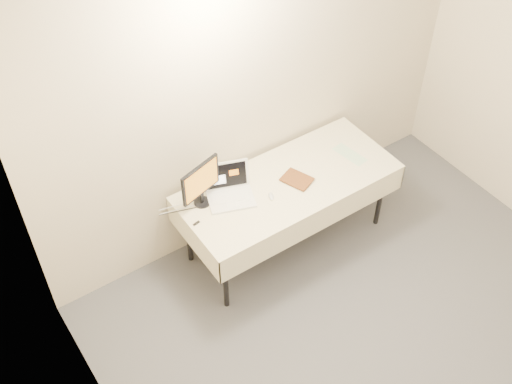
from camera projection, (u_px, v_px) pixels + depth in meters
back_wall at (258, 94)px, 5.13m from camera, size 4.00×0.10×2.70m
table at (288, 187)px, 5.34m from camera, size 1.86×0.81×0.74m
laptop at (229, 189)px, 5.14m from camera, size 0.45×0.43×0.25m
monitor at (201, 182)px, 4.96m from camera, size 0.38×0.17×0.40m
book at (292, 176)px, 5.16m from camera, size 0.18×0.09×0.24m
alarm_clock at (232, 180)px, 5.27m from camera, size 0.13×0.09×0.05m
clicker at (271, 196)px, 5.16m from camera, size 0.07×0.10×0.02m
paper_form at (350, 154)px, 5.53m from camera, size 0.16×0.32×0.00m
usb_dongle at (196, 223)px, 4.96m from camera, size 0.06×0.03×0.01m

